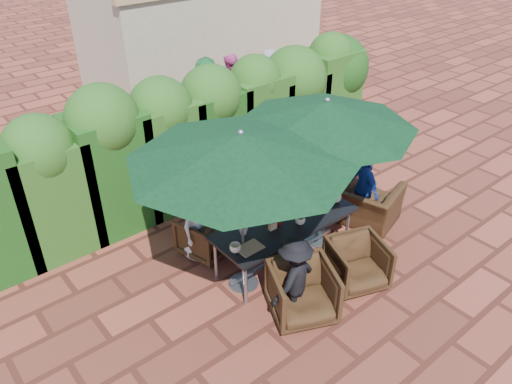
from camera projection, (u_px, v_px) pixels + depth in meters
ground at (275, 253)px, 7.86m from camera, size 80.00×80.00×0.00m
dining_table at (285, 225)px, 7.33m from camera, size 2.23×0.90×0.75m
umbrella_left at (241, 148)px, 6.08m from camera, size 2.94×2.94×2.46m
umbrella_right at (326, 114)px, 6.96m from camera, size 2.60×2.60×2.46m
chair_far_left at (205, 232)px, 7.70m from camera, size 0.87×0.84×0.73m
chair_far_mid at (246, 218)px, 8.02m from camera, size 0.83×0.79×0.76m
chair_far_right at (279, 192)px, 8.61m from camera, size 1.02×1.00×0.81m
chair_near_left at (302, 290)px, 6.55m from camera, size 1.06×1.03×0.84m
chair_near_right at (358, 262)px, 7.08m from camera, size 0.95×0.93×0.78m
chair_end_right at (365, 197)px, 8.37m from camera, size 0.99×1.24×0.94m
adult_far_left at (196, 221)px, 7.49m from camera, size 0.72×0.59×1.27m
adult_far_mid at (241, 197)px, 7.95m from camera, size 0.57×0.50×1.38m
adult_far_right at (291, 185)px, 8.47m from camera, size 0.65×0.52×1.18m
adult_near_left at (294, 278)px, 6.45m from camera, size 0.83×0.49×1.22m
adult_end_right at (364, 188)px, 8.31m from camera, size 0.54×0.80×1.25m
child_left at (225, 221)px, 7.94m from camera, size 0.28×0.24×0.75m
child_right at (266, 201)px, 8.41m from camera, size 0.29×0.24×0.77m
pedestrian_a at (207, 98)px, 10.96m from camera, size 1.75×1.48×1.83m
pedestrian_b at (230, 89)px, 11.73m from camera, size 0.91×0.76×1.62m
pedestrian_c at (270, 83)px, 12.10m from camera, size 1.04×1.09×1.62m
cup_a at (235, 248)px, 6.66m from camera, size 0.15×0.15×0.12m
cup_b at (243, 230)px, 7.00m from camera, size 0.14×0.14×0.13m
cup_c at (300, 220)px, 7.21m from camera, size 0.15×0.15×0.12m
cup_d at (308, 199)px, 7.69m from camera, size 0.13×0.13×0.12m
cup_e at (336, 198)px, 7.70m from camera, size 0.17×0.17×0.14m
ketchup_bottle at (279, 220)px, 7.18m from camera, size 0.04×0.04×0.17m
sauce_bottle at (276, 214)px, 7.29m from camera, size 0.04×0.04×0.17m
serving_tray at (250, 248)px, 6.75m from camera, size 0.35×0.25×0.02m
number_block_left at (273, 226)px, 7.10m from camera, size 0.12×0.06×0.10m
number_block_right at (320, 199)px, 7.72m from camera, size 0.12×0.06×0.10m
hedge_wall at (181, 129)px, 8.58m from camera, size 9.10×1.60×2.47m
building at (202, 27)px, 13.46m from camera, size 6.20×3.08×3.20m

